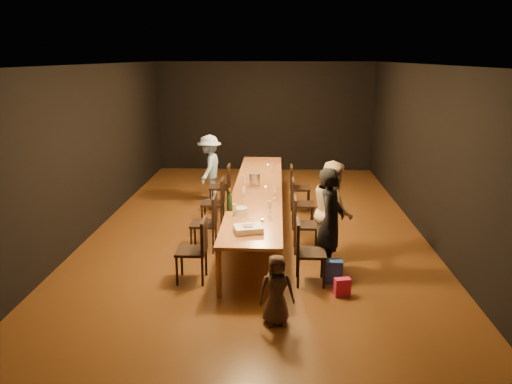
{
  "coord_description": "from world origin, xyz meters",
  "views": [
    {
      "loc": [
        0.37,
        -8.99,
        3.14
      ],
      "look_at": [
        0.02,
        -1.17,
        1.0
      ],
      "focal_mm": 35.0,
      "sensor_mm": 36.0,
      "label": 1
    }
  ],
  "objects_px": {
    "table": "(258,191)",
    "chair_right_3": "(300,187)",
    "chair_right_1": "(306,224)",
    "chair_left_1": "(203,223)",
    "child": "(276,290)",
    "chair_left_2": "(213,203)",
    "plate_stack": "(241,211)",
    "woman_tan": "(332,211)",
    "birthday_cake": "(248,229)",
    "ice_bucket": "(255,179)",
    "chair_left_3": "(220,186)",
    "chair_right_0": "(311,252)",
    "champagne_bottle": "(230,200)",
    "man_blue": "(210,168)",
    "woman_birthday": "(331,222)",
    "chair_left_0": "(191,250)",
    "chair_right_2": "(303,204)"
  },
  "relations": [
    {
      "from": "birthday_cake",
      "to": "champagne_bottle",
      "type": "distance_m",
      "value": 1.06
    },
    {
      "from": "plate_stack",
      "to": "chair_right_1",
      "type": "bearing_deg",
      "value": 22.35
    },
    {
      "from": "woman_birthday",
      "to": "plate_stack",
      "type": "distance_m",
      "value": 1.41
    },
    {
      "from": "woman_tan",
      "to": "chair_right_0",
      "type": "bearing_deg",
      "value": 150.41
    },
    {
      "from": "chair_right_0",
      "to": "chair_right_1",
      "type": "height_order",
      "value": "same"
    },
    {
      "from": "chair_left_2",
      "to": "plate_stack",
      "type": "xyz_separation_m",
      "value": [
        0.65,
        -1.63,
        0.35
      ]
    },
    {
      "from": "chair_left_2",
      "to": "champagne_bottle",
      "type": "xyz_separation_m",
      "value": [
        0.46,
        -1.4,
        0.47
      ]
    },
    {
      "from": "chair_right_0",
      "to": "chair_left_0",
      "type": "relative_size",
      "value": 1.0
    },
    {
      "from": "child",
      "to": "plate_stack",
      "type": "relative_size",
      "value": 3.95
    },
    {
      "from": "table",
      "to": "chair_right_2",
      "type": "xyz_separation_m",
      "value": [
        0.85,
        0.0,
        -0.24
      ]
    },
    {
      "from": "child",
      "to": "man_blue",
      "type": "bearing_deg",
      "value": 95.73
    },
    {
      "from": "chair_left_1",
      "to": "chair_left_0",
      "type": "bearing_deg",
      "value": -180.0
    },
    {
      "from": "chair_right_1",
      "to": "ice_bucket",
      "type": "height_order",
      "value": "ice_bucket"
    },
    {
      "from": "woman_tan",
      "to": "child",
      "type": "xyz_separation_m",
      "value": [
        -0.86,
        -2.06,
        -0.36
      ]
    },
    {
      "from": "chair_right_2",
      "to": "chair_left_0",
      "type": "relative_size",
      "value": 1.0
    },
    {
      "from": "table",
      "to": "chair_right_3",
      "type": "bearing_deg",
      "value": 54.69
    },
    {
      "from": "chair_right_0",
      "to": "woman_birthday",
      "type": "relative_size",
      "value": 0.58
    },
    {
      "from": "chair_right_2",
      "to": "birthday_cake",
      "type": "height_order",
      "value": "chair_right_2"
    },
    {
      "from": "table",
      "to": "chair_right_0",
      "type": "xyz_separation_m",
      "value": [
        0.85,
        -2.4,
        -0.24
      ]
    },
    {
      "from": "plate_stack",
      "to": "woman_birthday",
      "type": "bearing_deg",
      "value": -17.3
    },
    {
      "from": "chair_right_3",
      "to": "man_blue",
      "type": "bearing_deg",
      "value": -107.6
    },
    {
      "from": "chair_right_3",
      "to": "child",
      "type": "xyz_separation_m",
      "value": [
        -0.48,
        -4.74,
        -0.03
      ]
    },
    {
      "from": "ice_bucket",
      "to": "woman_birthday",
      "type": "bearing_deg",
      "value": -62.27
    },
    {
      "from": "chair_right_3",
      "to": "champagne_bottle",
      "type": "height_order",
      "value": "champagne_bottle"
    },
    {
      "from": "champagne_bottle",
      "to": "ice_bucket",
      "type": "bearing_deg",
      "value": 79.09
    },
    {
      "from": "chair_right_0",
      "to": "chair_left_1",
      "type": "xyz_separation_m",
      "value": [
        -1.7,
        1.2,
        0.0
      ]
    },
    {
      "from": "table",
      "to": "chair_right_1",
      "type": "xyz_separation_m",
      "value": [
        0.85,
        -1.2,
        -0.24
      ]
    },
    {
      "from": "table",
      "to": "chair_left_1",
      "type": "bearing_deg",
      "value": -125.31
    },
    {
      "from": "table",
      "to": "man_blue",
      "type": "distance_m",
      "value": 2.17
    },
    {
      "from": "chair_left_1",
      "to": "chair_left_2",
      "type": "distance_m",
      "value": 1.2
    },
    {
      "from": "chair_left_1",
      "to": "woman_tan",
      "type": "relative_size",
      "value": 0.58
    },
    {
      "from": "child",
      "to": "birthday_cake",
      "type": "distance_m",
      "value": 1.27
    },
    {
      "from": "woman_tan",
      "to": "man_blue",
      "type": "relative_size",
      "value": 1.09
    },
    {
      "from": "chair_right_1",
      "to": "woman_tan",
      "type": "relative_size",
      "value": 0.58
    },
    {
      "from": "chair_right_2",
      "to": "chair_left_2",
      "type": "xyz_separation_m",
      "value": [
        -1.7,
        0.0,
        0.0
      ]
    },
    {
      "from": "chair_right_1",
      "to": "woman_birthday",
      "type": "xyz_separation_m",
      "value": [
        0.3,
        -0.85,
        0.34
      ]
    },
    {
      "from": "chair_right_3",
      "to": "champagne_bottle",
      "type": "xyz_separation_m",
      "value": [
        -1.24,
        -2.6,
        0.47
      ]
    },
    {
      "from": "birthday_cake",
      "to": "ice_bucket",
      "type": "xyz_separation_m",
      "value": [
        -0.03,
        2.66,
        0.07
      ]
    },
    {
      "from": "chair_left_3",
      "to": "woman_birthday",
      "type": "bearing_deg",
      "value": -148.4
    },
    {
      "from": "chair_left_1",
      "to": "chair_left_3",
      "type": "distance_m",
      "value": 2.4
    },
    {
      "from": "table",
      "to": "chair_left_2",
      "type": "relative_size",
      "value": 6.45
    },
    {
      "from": "child",
      "to": "plate_stack",
      "type": "distance_m",
      "value": 2.03
    },
    {
      "from": "chair_left_0",
      "to": "woman_tan",
      "type": "bearing_deg",
      "value": -66.28
    },
    {
      "from": "chair_right_1",
      "to": "chair_right_0",
      "type": "bearing_deg",
      "value": -0.0
    },
    {
      "from": "table",
      "to": "chair_left_3",
      "type": "distance_m",
      "value": 1.49
    },
    {
      "from": "chair_right_0",
      "to": "chair_left_3",
      "type": "bearing_deg",
      "value": -154.72
    },
    {
      "from": "plate_stack",
      "to": "ice_bucket",
      "type": "height_order",
      "value": "ice_bucket"
    },
    {
      "from": "chair_left_0",
      "to": "woman_birthday",
      "type": "distance_m",
      "value": 2.06
    },
    {
      "from": "chair_right_1",
      "to": "chair_left_1",
      "type": "distance_m",
      "value": 1.7
    },
    {
      "from": "chair_right_2",
      "to": "plate_stack",
      "type": "height_order",
      "value": "chair_right_2"
    }
  ]
}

